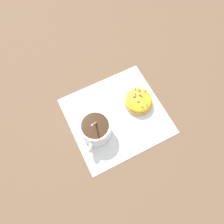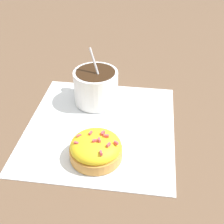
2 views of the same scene
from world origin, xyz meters
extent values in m
plane|color=brown|center=(0.00, 0.00, 0.00)|extent=(3.00, 3.00, 0.00)
cube|color=white|center=(0.00, 0.00, 0.00)|extent=(0.29, 0.27, 0.00)
cylinder|color=white|center=(-0.07, -0.01, 0.03)|extent=(0.08, 0.08, 0.06)
cylinder|color=#331E0F|center=(-0.07, -0.01, 0.06)|extent=(0.07, 0.07, 0.01)
torus|color=white|center=(-0.11, -0.05, 0.03)|extent=(0.03, 0.03, 0.04)
ellipsoid|color=silver|center=(-0.09, -0.03, 0.01)|extent=(0.03, 0.03, 0.01)
cylinder|color=silver|center=(-0.07, -0.01, 0.06)|extent=(0.04, 0.04, 0.10)
cylinder|color=#D19347|center=(0.07, 0.00, 0.01)|extent=(0.08, 0.08, 0.02)
ellipsoid|color=yellow|center=(0.07, 0.00, 0.02)|extent=(0.08, 0.08, 0.03)
cube|color=#EA4C56|center=(0.07, 0.01, 0.04)|extent=(0.01, 0.00, 0.00)
cube|color=#EA4C56|center=(0.08, -0.03, 0.03)|extent=(0.01, 0.01, 0.00)
cube|color=#EA4C56|center=(0.10, 0.01, 0.04)|extent=(0.01, 0.01, 0.00)
cube|color=#EA4C56|center=(0.06, 0.01, 0.04)|extent=(0.01, 0.01, 0.00)
cube|color=#EA4C56|center=(0.07, 0.02, 0.04)|extent=(0.00, 0.01, 0.00)
cube|color=#EA4C56|center=(0.08, 0.00, 0.04)|extent=(0.01, 0.01, 0.00)
cube|color=#EA4C56|center=(0.08, 0.01, 0.04)|extent=(0.01, 0.01, 0.00)
cube|color=#EA4C56|center=(0.07, -0.02, 0.04)|extent=(0.01, 0.01, 0.00)
cube|color=#EA4C56|center=(0.09, 0.02, 0.04)|extent=(0.01, 0.01, 0.00)
cube|color=#EA4C56|center=(0.07, -0.01, 0.04)|extent=(0.01, 0.01, 0.00)
cube|color=#EA4C56|center=(0.08, 0.03, 0.04)|extent=(0.01, 0.01, 0.00)
camera|label=1|loc=(-0.13, -0.19, 0.59)|focal=35.00mm
camera|label=2|loc=(0.41, 0.04, 0.34)|focal=50.00mm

